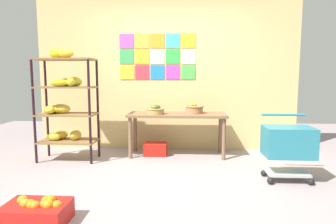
{
  "coord_description": "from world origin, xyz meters",
  "views": [
    {
      "loc": [
        0.32,
        -3.32,
        1.25
      ],
      "look_at": [
        0.08,
        0.8,
        0.76
      ],
      "focal_mm": 30.6,
      "sensor_mm": 36.0,
      "label": 1
    }
  ],
  "objects": [
    {
      "name": "shopping_cart",
      "position": [
        1.57,
        0.14,
        0.46
      ],
      "size": [
        0.57,
        0.43,
        0.8
      ],
      "rotation": [
        0.0,
        0.0,
        0.14
      ],
      "color": "black",
      "rests_on": "ground"
    },
    {
      "name": "banana_shelf_unit",
      "position": [
        -1.48,
        0.86,
        0.92
      ],
      "size": [
        0.86,
        0.5,
        1.68
      ],
      "color": "black",
      "rests_on": "ground"
    },
    {
      "name": "fruit_basket_left",
      "position": [
        0.47,
        1.26,
        0.76
      ],
      "size": [
        0.3,
        0.3,
        0.17
      ],
      "color": "#A76F45",
      "rests_on": "display_table"
    },
    {
      "name": "back_wall_with_art",
      "position": [
        -0.0,
        1.67,
        1.47
      ],
      "size": [
        4.47,
        0.07,
        2.95
      ],
      "color": "#D6B774",
      "rests_on": "ground"
    },
    {
      "name": "display_table",
      "position": [
        0.2,
        1.22,
        0.59
      ],
      "size": [
        1.56,
        0.57,
        0.68
      ],
      "color": "brown",
      "rests_on": "ground"
    },
    {
      "name": "orange_crate_foreground",
      "position": [
        -0.94,
        -1.06,
        0.11
      ],
      "size": [
        0.54,
        0.35,
        0.23
      ],
      "color": "red",
      "rests_on": "ground"
    },
    {
      "name": "produce_crate_under_table",
      "position": [
        -0.15,
        1.22,
        0.1
      ],
      "size": [
        0.36,
        0.29,
        0.19
      ],
      "primitive_type": "cube",
      "color": "red",
      "rests_on": "ground"
    },
    {
      "name": "fruit_basket_back_left",
      "position": [
        -0.14,
        1.13,
        0.75
      ],
      "size": [
        0.29,
        0.29,
        0.15
      ],
      "color": "#B18348",
      "rests_on": "display_table"
    },
    {
      "name": "ground",
      "position": [
        0.0,
        0.0,
        0.0
      ],
      "size": [
        9.28,
        9.28,
        0.0
      ],
      "primitive_type": "plane",
      "color": "gray"
    }
  ]
}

